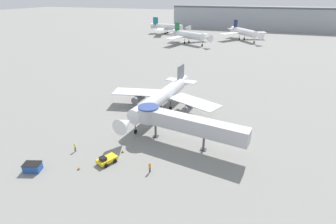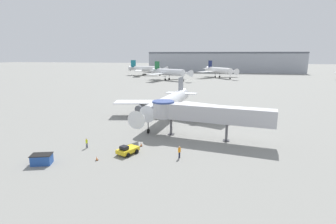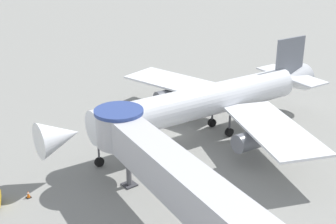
% 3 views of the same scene
% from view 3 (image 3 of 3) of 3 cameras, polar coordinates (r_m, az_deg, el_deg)
% --- Properties ---
extents(ground_plane, '(800.00, 800.00, 0.00)m').
position_cam_3_polar(ground_plane, '(48.10, 1.65, -3.13)').
color(ground_plane, gray).
extents(main_airplane, '(28.52, 31.61, 8.83)m').
position_cam_3_polar(main_airplane, '(47.13, 4.59, 1.23)').
color(main_airplane, silver).
rests_on(main_airplane, ground_plane).
extents(jet_bridge, '(21.75, 6.34, 6.32)m').
position_cam_3_polar(jet_bridge, '(33.15, -0.63, -6.59)').
color(jet_bridge, '#B7B7BC').
rests_on(jet_bridge, ground_plane).
extents(traffic_cone_near_nose, '(0.39, 0.39, 0.65)m').
position_cam_3_polar(traffic_cone_near_nose, '(39.68, -16.67, -9.59)').
color(traffic_cone_near_nose, black).
rests_on(traffic_cone_near_nose, ground_plane).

